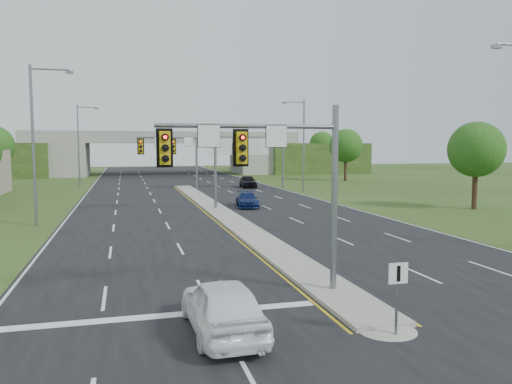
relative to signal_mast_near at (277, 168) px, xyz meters
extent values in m
plane|color=#2D3F16|center=(2.26, 0.07, -4.73)|extent=(240.00, 240.00, 0.00)
cube|color=black|center=(2.26, 35.07, -4.72)|extent=(24.00, 160.00, 0.02)
cube|color=gray|center=(2.26, 23.07, -4.63)|extent=(2.00, 54.00, 0.16)
cone|color=gray|center=(2.26, -3.93, -4.63)|extent=(2.00, 2.00, 0.16)
cube|color=gold|center=(1.11, 23.07, -4.70)|extent=(0.12, 54.00, 0.01)
cube|color=gold|center=(3.41, 23.07, -4.70)|extent=(0.12, 54.00, 0.01)
cube|color=silver|center=(-9.54, 35.07, -4.70)|extent=(0.12, 160.00, 0.01)
cube|color=silver|center=(14.06, 35.07, -4.70)|extent=(0.12, 160.00, 0.01)
cube|color=silver|center=(-4.24, -0.93, -4.70)|extent=(10.50, 0.50, 0.01)
cylinder|color=slate|center=(2.26, 0.07, -1.23)|extent=(0.24, 0.24, 7.00)
cylinder|color=slate|center=(-0.99, 0.07, 1.47)|extent=(6.50, 0.16, 0.16)
cube|color=#C09F0C|center=(-1.31, -0.18, 0.72)|extent=(0.35, 0.25, 1.10)
cube|color=#C09F0C|center=(-3.91, -0.18, 0.72)|extent=(0.35, 0.25, 1.10)
cube|color=black|center=(-1.31, -0.04, 0.72)|extent=(0.55, 0.04, 1.30)
cube|color=black|center=(-3.91, -0.04, 0.72)|extent=(0.55, 0.04, 1.30)
sphere|color=#FF0C05|center=(-1.31, -0.31, 1.07)|extent=(0.20, 0.20, 0.20)
sphere|color=#FF0C05|center=(-3.91, -0.31, 1.07)|extent=(0.20, 0.20, 0.20)
cube|color=white|center=(-2.42, -0.03, 1.12)|extent=(0.75, 0.04, 0.75)
cube|color=white|center=(-0.01, -0.03, 1.12)|extent=(0.75, 0.04, 0.75)
cylinder|color=slate|center=(2.26, 25.07, -1.23)|extent=(0.24, 0.24, 7.00)
cylinder|color=slate|center=(-0.99, 25.07, 1.47)|extent=(6.50, 0.16, 0.16)
cube|color=#C09F0C|center=(-1.31, 24.82, 0.72)|extent=(0.35, 0.25, 1.10)
cube|color=#C09F0C|center=(-3.91, 24.82, 0.72)|extent=(0.35, 0.25, 1.10)
cube|color=black|center=(-1.31, 24.96, 0.72)|extent=(0.55, 0.04, 1.30)
cube|color=black|center=(-3.91, 24.96, 0.72)|extent=(0.55, 0.04, 1.30)
sphere|color=#FF0C05|center=(-1.31, 24.69, 1.07)|extent=(0.20, 0.20, 0.20)
sphere|color=#FF0C05|center=(-3.91, 24.69, 1.07)|extent=(0.20, 0.20, 0.20)
cube|color=white|center=(-2.42, 24.97, 1.12)|extent=(0.75, 0.04, 0.75)
cube|color=white|center=(-0.01, 24.97, 1.12)|extent=(0.75, 0.04, 0.75)
cylinder|color=slate|center=(2.26, -4.43, -3.63)|extent=(0.08, 0.08, 2.20)
cube|color=white|center=(2.26, -4.48, -2.83)|extent=(0.60, 0.04, 0.60)
cube|color=black|center=(2.26, -4.51, -2.83)|extent=(0.10, 0.02, 0.45)
cylinder|color=slate|center=(3.46, 45.07, -1.43)|extent=(0.28, 0.28, 6.60)
cylinder|color=slate|center=(14.76, 45.07, -1.43)|extent=(0.28, 0.28, 6.60)
cube|color=slate|center=(9.11, 45.07, 1.77)|extent=(11.50, 0.35, 0.35)
cube|color=#0D5E1C|center=(6.26, 44.87, 0.67)|extent=(3.20, 0.08, 2.00)
cube|color=#0D5E1C|center=(11.06, 44.87, 0.67)|extent=(3.20, 0.08, 2.00)
cube|color=silver|center=(6.26, 44.82, 0.67)|extent=(3.30, 0.03, 2.10)
cube|color=silver|center=(11.06, 44.82, 0.67)|extent=(3.30, 0.03, 2.10)
cube|color=gray|center=(-14.74, 80.07, -1.73)|extent=(6.00, 12.00, 6.00)
cube|color=gray|center=(19.26, 80.07, -1.73)|extent=(6.00, 12.00, 6.00)
cube|color=#2D3F16|center=(32.26, 80.07, -1.73)|extent=(20.00, 14.00, 6.00)
cube|color=gray|center=(2.26, 80.07, 1.87)|extent=(50.00, 12.00, 1.20)
cube|color=gray|center=(2.26, 74.27, 2.92)|extent=(50.00, 0.40, 0.90)
cube|color=gray|center=(2.26, 85.87, 2.92)|extent=(50.00, 0.40, 0.90)
cylinder|color=slate|center=(-11.24, 20.07, 0.77)|extent=(0.20, 0.20, 11.00)
cylinder|color=slate|center=(-9.99, 20.07, 5.97)|extent=(2.50, 0.12, 0.12)
cube|color=slate|center=(-8.74, 20.07, 5.82)|extent=(0.50, 0.25, 0.18)
cylinder|color=slate|center=(-11.24, 55.07, 0.77)|extent=(0.20, 0.20, 11.00)
cylinder|color=slate|center=(-9.99, 55.07, 5.97)|extent=(2.50, 0.12, 0.12)
cube|color=slate|center=(-8.74, 55.07, 5.82)|extent=(0.50, 0.25, 0.18)
cube|color=slate|center=(13.26, 5.07, 5.82)|extent=(0.50, 0.25, 0.18)
cylinder|color=slate|center=(15.76, 40.07, 0.77)|extent=(0.20, 0.20, 11.00)
cylinder|color=slate|center=(14.51, 40.07, 5.97)|extent=(2.50, 0.12, 0.12)
cube|color=slate|center=(13.26, 40.07, 5.82)|extent=(0.50, 0.25, 0.18)
cylinder|color=#382316|center=(24.26, 20.07, -2.73)|extent=(0.44, 0.44, 4.00)
sphere|color=#234B14|center=(24.26, 20.07, 0.47)|extent=(4.80, 4.80, 4.80)
cylinder|color=#382316|center=(28.26, 55.07, -2.60)|extent=(0.44, 0.44, 4.25)
sphere|color=#234B14|center=(28.26, 55.07, 0.80)|extent=(5.20, 5.20, 5.20)
cylinder|color=#382316|center=(-21.74, 94.07, -2.60)|extent=(0.44, 0.44, 4.25)
sphere|color=#234B14|center=(-21.74, 94.07, 0.80)|extent=(5.60, 5.60, 5.60)
cylinder|color=#382316|center=(26.26, 94.07, -2.60)|extent=(0.44, 0.44, 4.25)
sphere|color=#234B14|center=(26.26, 94.07, 0.80)|extent=(5.60, 5.60, 5.60)
cylinder|color=#382316|center=(40.26, 94.07, -2.48)|extent=(0.44, 0.44, 4.50)
sphere|color=#234B14|center=(40.26, 94.07, 1.12)|extent=(6.00, 6.00, 6.00)
imported|color=white|center=(-2.52, -2.84, -3.89)|extent=(2.08, 4.87, 1.64)
imported|color=#0C1B4D|center=(5.38, 26.43, -4.05)|extent=(2.47, 4.74, 1.31)
imported|color=black|center=(10.49, 46.82, -3.91)|extent=(2.30, 4.85, 1.60)
camera|label=1|loc=(-5.21, -16.90, 0.80)|focal=35.00mm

